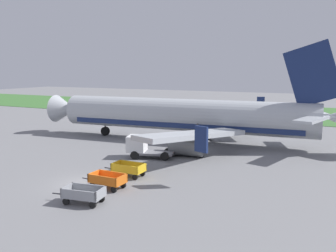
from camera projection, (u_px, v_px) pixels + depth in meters
ground_plane at (84, 183)px, 27.38m from camera, size 220.00×220.00×0.00m
grass_strip at (250, 111)px, 72.82m from camera, size 220.00×28.00×0.06m
airplane at (191, 116)px, 42.21m from camera, size 37.66×30.24×11.34m
baggage_cart_nearest at (84, 194)px, 23.21m from camera, size 3.62×1.76×1.07m
baggage_cart_second_in_row at (107, 180)px, 26.17m from camera, size 3.56×1.45×1.07m
baggage_cart_third_in_row at (128, 169)px, 29.04m from camera, size 3.55×1.40×1.07m
service_truck_beside_carts at (142, 146)px, 35.19m from camera, size 4.73×3.07×2.10m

